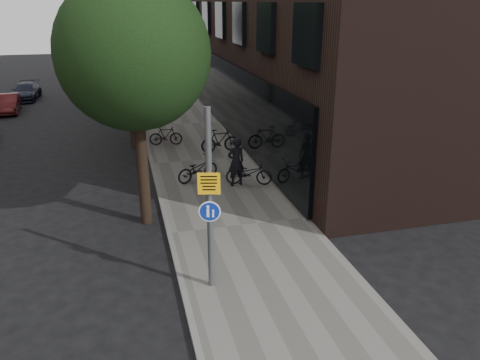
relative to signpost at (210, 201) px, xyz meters
name	(u,v)px	position (x,y,z in m)	size (l,w,h in m)	color
ground	(265,288)	(1.29, -0.31, -2.37)	(120.00, 120.00, 0.00)	black
sidewalk	(203,161)	(1.54, 9.69, -2.31)	(4.50, 60.00, 0.12)	slate
curb_edge	(152,165)	(-0.71, 9.69, -2.31)	(0.15, 60.00, 0.13)	slate
street_tree_near	(136,60)	(-1.24, 4.33, 2.74)	(4.40, 4.40, 7.50)	black
street_tree_mid	(127,38)	(-1.24, 12.83, 2.74)	(5.00, 5.00, 7.80)	black
street_tree_far	(123,28)	(-1.24, 21.83, 2.74)	(5.00, 5.00, 7.80)	black
signpost	(210,201)	(0.00, 0.00, 0.00)	(0.51, 0.15, 4.46)	#595B5E
pedestrian	(236,162)	(2.20, 6.35, -1.31)	(0.68, 0.45, 1.87)	black
parked_bike_facade_near	(249,173)	(2.69, 6.31, -1.79)	(0.61, 1.76, 0.92)	black
parked_bike_facade_far	(220,141)	(2.50, 10.63, -1.71)	(0.51, 1.80, 1.08)	black
parked_bike_curb_near	(198,169)	(0.88, 7.22, -1.78)	(0.63, 1.80, 0.94)	black
parked_bike_curb_far	(166,136)	(0.19, 12.35, -1.78)	(0.45, 1.58, 0.95)	black
parked_car_mid	(8,104)	(-8.73, 22.55, -1.80)	(1.21, 3.48, 1.15)	#4D1617
parked_car_far	(26,91)	(-8.33, 26.81, -1.79)	(1.64, 4.02, 1.17)	black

